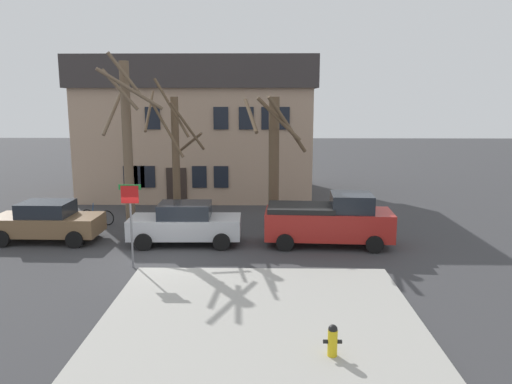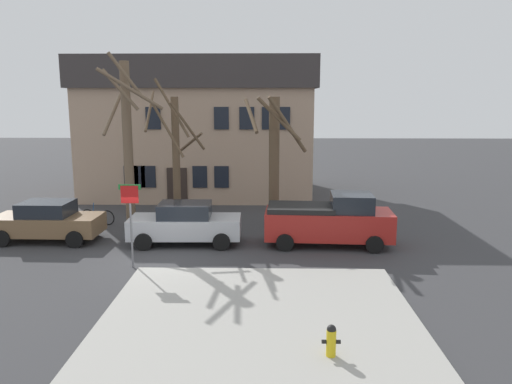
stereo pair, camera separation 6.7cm
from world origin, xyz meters
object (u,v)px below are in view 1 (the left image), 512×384
(tree_bare_far, at_px, (274,156))
(fire_hydrant, at_px, (333,340))
(street_sign_pole, at_px, (131,210))
(bicycle_leaning, at_px, (97,217))
(tree_bare_near, at_px, (127,140))
(building_main, at_px, (200,126))
(pickup_truck_red, at_px, (329,220))
(car_silver_sedan, at_px, (185,224))
(tree_bare_mid, at_px, (175,155))
(car_brown_sedan, at_px, (47,221))

(tree_bare_far, relative_size, fire_hydrant, 8.07)
(street_sign_pole, height_order, bicycle_leaning, street_sign_pole)
(tree_bare_near, distance_m, fire_hydrant, 14.15)
(building_main, xyz_separation_m, fire_hydrant, (5.53, -20.73, -3.65))
(building_main, relative_size, fire_hydrant, 18.67)
(building_main, xyz_separation_m, pickup_truck_red, (6.61, -11.63, -3.13))
(car_silver_sedan, relative_size, pickup_truck_red, 0.88)
(tree_bare_near, xyz_separation_m, car_silver_sedan, (2.85, -2.30, -3.19))
(tree_bare_mid, xyz_separation_m, car_brown_sedan, (-4.98, -2.18, -2.51))
(tree_bare_far, xyz_separation_m, street_sign_pole, (-5.00, -6.00, -1.19))
(tree_bare_mid, xyz_separation_m, pickup_truck_red, (6.57, -2.52, -2.32))
(building_main, height_order, bicycle_leaning, building_main)
(car_brown_sedan, distance_m, fire_hydrant, 14.10)
(pickup_truck_red, bearing_deg, building_main, 119.60)
(car_brown_sedan, bearing_deg, car_silver_sedan, -3.10)
(tree_bare_far, bearing_deg, car_silver_sedan, -139.56)
(pickup_truck_red, bearing_deg, tree_bare_mid, 159.03)
(car_brown_sedan, bearing_deg, building_main, 66.37)
(car_silver_sedan, xyz_separation_m, street_sign_pole, (-1.38, -2.92, 1.20))
(tree_bare_near, xyz_separation_m, car_brown_sedan, (-2.90, -1.99, -3.20))
(tree_bare_mid, distance_m, tree_bare_far, 4.43)
(bicycle_leaning, bearing_deg, car_brown_sedan, -111.63)
(building_main, relative_size, pickup_truck_red, 2.69)
(tree_bare_mid, bearing_deg, building_main, 90.23)
(bicycle_leaning, bearing_deg, fire_hydrant, -52.59)
(street_sign_pole, relative_size, bicycle_leaning, 1.71)
(pickup_truck_red, xyz_separation_m, street_sign_pole, (-7.18, -2.89, 1.03))
(building_main, height_order, car_brown_sedan, building_main)
(car_silver_sedan, bearing_deg, tree_bare_far, 40.44)
(car_brown_sedan, height_order, street_sign_pole, street_sign_pole)
(building_main, distance_m, pickup_truck_red, 13.74)
(pickup_truck_red, xyz_separation_m, bicycle_leaning, (-10.44, 3.14, -0.65))
(fire_hydrant, relative_size, street_sign_pole, 0.25)
(tree_bare_far, height_order, bicycle_leaning, tree_bare_far)
(tree_bare_near, height_order, car_silver_sedan, tree_bare_near)
(tree_bare_near, bearing_deg, car_silver_sedan, -38.95)
(fire_hydrant, bearing_deg, street_sign_pole, 134.51)
(tree_bare_mid, relative_size, car_brown_sedan, 1.53)
(bicycle_leaning, bearing_deg, tree_bare_far, -0.21)
(car_silver_sedan, bearing_deg, building_main, 94.00)
(tree_bare_far, distance_m, car_silver_sedan, 5.31)
(building_main, height_order, tree_bare_far, building_main)
(tree_bare_mid, relative_size, car_silver_sedan, 1.49)
(tree_bare_mid, height_order, bicycle_leaning, tree_bare_mid)
(tree_bare_mid, relative_size, tree_bare_far, 1.12)
(tree_bare_mid, height_order, fire_hydrant, tree_bare_mid)
(tree_bare_far, xyz_separation_m, fire_hydrant, (1.10, -12.20, -2.74))
(building_main, bearing_deg, car_silver_sedan, -86.00)
(building_main, distance_m, tree_bare_far, 9.65)
(tree_bare_far, bearing_deg, pickup_truck_red, -54.88)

